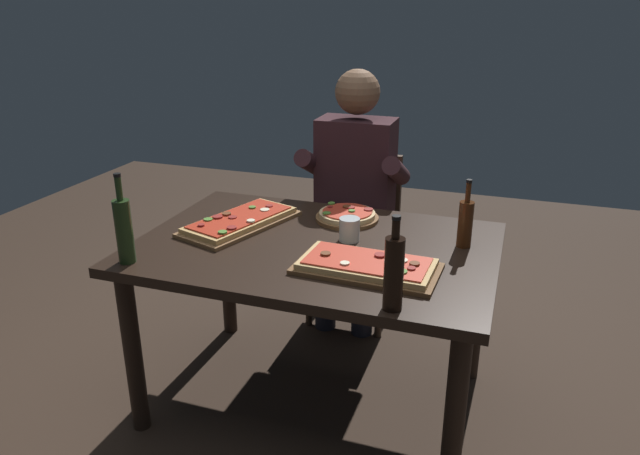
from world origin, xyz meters
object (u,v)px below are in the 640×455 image
Objects in this scene: oil_bottle_amber at (465,222)px; wine_bottle_dark at (124,229)px; vinegar_bottle_green at (394,272)px; pizza_rectangular_front at (367,266)px; pizza_rectangular_left at (240,221)px; diner_chair at (358,228)px; pizza_round_far at (347,216)px; seated_diner at (353,189)px; dining_table at (316,265)px; tumbler_near_camera at (349,229)px.

wine_bottle_dark is at bearing -154.43° from oil_bottle_amber.
wine_bottle_dark is 1.00m from vinegar_bottle_green.
pizza_rectangular_front is 0.30m from vinegar_bottle_green.
oil_bottle_amber is at bearing 4.97° from pizza_rectangular_left.
wine_bottle_dark reaches higher than pizza_rectangular_left.
oil_bottle_amber is at bearing -48.54° from diner_chair.
pizza_round_far is 0.45m from seated_diner.
diner_chair is (0.31, 0.77, -0.27)m from pizza_rectangular_left.
dining_table is at bearing -86.14° from diner_chair.
oil_bottle_amber is (0.51, -0.13, 0.08)m from pizza_round_far.
pizza_rectangular_front is (0.26, -0.18, 0.12)m from dining_table.
pizza_rectangular_left is 0.44× the size of seated_diner.
vinegar_bottle_green is 0.36× the size of diner_chair.
pizza_rectangular_front reaches higher than pizza_round_far.
wine_bottle_dark reaches higher than tumbler_near_camera.
tumbler_near_camera is at bearing -71.36° from pizza_round_far.
seated_diner reaches higher than dining_table.
wine_bottle_dark is (-0.85, -0.21, 0.11)m from pizza_rectangular_front.
oil_bottle_amber is (0.92, 0.08, 0.08)m from pizza_rectangular_left.
vinegar_bottle_green reaches higher than oil_bottle_amber.
pizza_rectangular_left is 6.18× the size of tumbler_near_camera.
vinegar_bottle_green reaches higher than dining_table.
oil_bottle_amber is at bearing 11.34° from tumbler_near_camera.
dining_table is 1.61× the size of diner_chair.
vinegar_bottle_green reaches higher than tumbler_near_camera.
pizza_rectangular_front is 0.52m from pizza_round_far.
pizza_rectangular_front reaches higher than dining_table.
pizza_round_far is (-0.21, 0.47, -0.00)m from pizza_rectangular_front.
wine_bottle_dark is at bearing 178.17° from vinegar_bottle_green.
wine_bottle_dark reaches higher than pizza_round_far.
vinegar_bottle_green is 3.30× the size of tumbler_near_camera.
wine_bottle_dark reaches higher than pizza_rectangular_front.
vinegar_bottle_green is (-0.15, -0.58, 0.03)m from oil_bottle_amber.
diner_chair is at bearing 131.46° from oil_bottle_amber.
oil_bottle_amber is 0.31× the size of diner_chair.
pizza_rectangular_left is 0.72m from seated_diner.
diner_chair reaches higher than tumbler_near_camera.
oil_bottle_amber is 0.20× the size of seated_diner.
pizza_rectangular_front is at bearing -65.65° from pizza_round_far.
wine_bottle_dark is at bearing -113.47° from diner_chair.
pizza_rectangular_left is 0.67× the size of diner_chair.
pizza_rectangular_left is 2.11× the size of pizza_round_far.
oil_bottle_amber is 0.87× the size of vinegar_bottle_green.
seated_diner reaches higher than wine_bottle_dark.
pizza_rectangular_left is (-0.63, 0.26, 0.00)m from pizza_rectangular_front.
vinegar_bottle_green is at bearing -68.42° from seated_diner.
dining_table is 14.90× the size of tumbler_near_camera.
diner_chair is at bearing 66.53° from wine_bottle_dark.
seated_diner reaches higher than pizza_rectangular_front.
vinegar_bottle_green is (1.00, -0.03, -0.00)m from wine_bottle_dark.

